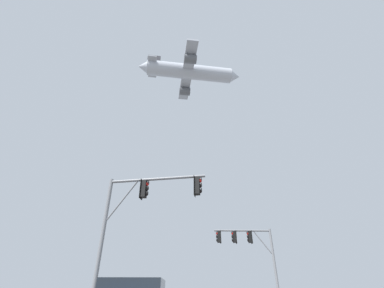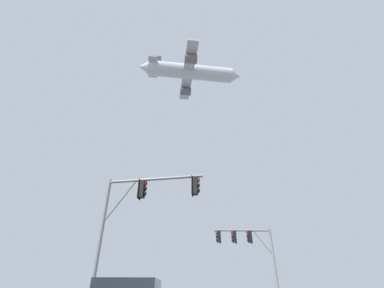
% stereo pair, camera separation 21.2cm
% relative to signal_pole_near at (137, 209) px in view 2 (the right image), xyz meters
% --- Properties ---
extents(signal_pole_near, '(5.20, 1.00, 6.63)m').
position_rel_signal_pole_near_xyz_m(signal_pole_near, '(0.00, 0.00, 0.00)').
color(signal_pole_near, slate).
rests_on(signal_pole_near, ground).
extents(signal_pole_far, '(4.85, 0.59, 5.95)m').
position_rel_signal_pole_near_xyz_m(signal_pole_far, '(7.24, 9.94, -0.35)').
color(signal_pole_far, slate).
rests_on(signal_pole_far, ground).
extents(airplane, '(24.36, 18.82, 6.64)m').
position_rel_signal_pole_near_xyz_m(airplane, '(1.50, 31.38, 41.40)').
color(airplane, '#B7BCC6').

